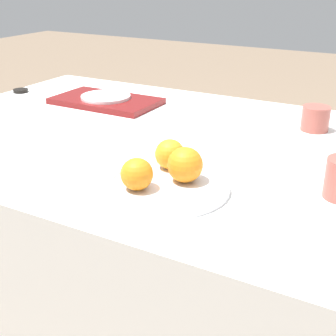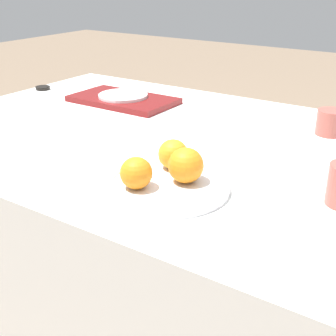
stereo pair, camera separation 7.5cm
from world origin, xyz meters
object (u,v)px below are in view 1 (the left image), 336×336
object	(u,v)px
orange_2	(170,154)
side_plate	(106,97)
soy_dish	(21,91)
orange_1	(137,174)
fruit_platter	(168,186)
cup_1	(315,119)
orange_0	(185,165)
serving_tray	(106,101)

from	to	relation	value
orange_2	side_plate	world-z (taller)	orange_2
soy_dish	orange_1	bearing A→B (deg)	-31.29
fruit_platter	orange_1	bearing A→B (deg)	-131.67
fruit_platter	orange_1	distance (m)	0.08
cup_1	soy_dish	bearing A→B (deg)	-175.51
orange_1	cup_1	world-z (taller)	orange_1
fruit_platter	soy_dish	distance (m)	1.00
orange_2	side_plate	bearing A→B (deg)	139.28
orange_2	cup_1	distance (m)	0.52
orange_1	cup_1	size ratio (longest dim) A/B	0.86
fruit_platter	cup_1	bearing A→B (deg)	71.83
orange_1	soy_dish	world-z (taller)	orange_1
orange_0	side_plate	world-z (taller)	orange_0
side_plate	cup_1	distance (m)	0.70
serving_tray	side_plate	world-z (taller)	side_plate
orange_1	fruit_platter	bearing A→B (deg)	48.33
orange_0	side_plate	bearing A→B (deg)	139.71
fruit_platter	soy_dish	bearing A→B (deg)	152.50
orange_1	serving_tray	xyz separation A→B (m)	(-0.47, 0.54, -0.04)
fruit_platter	orange_0	xyz separation A→B (m)	(0.02, 0.03, 0.04)
orange_1	serving_tray	world-z (taller)	orange_1
orange_1	side_plate	xyz separation A→B (m)	(-0.47, 0.54, -0.02)
orange_1	serving_tray	size ratio (longest dim) A/B	0.19
orange_0	orange_1	world-z (taller)	orange_0
soy_dish	orange_2	bearing A→B (deg)	-24.31
side_plate	soy_dish	xyz separation A→B (m)	(-0.38, -0.02, -0.02)
side_plate	cup_1	size ratio (longest dim) A/B	2.15
fruit_platter	side_plate	distance (m)	0.71
cup_1	soy_dish	xyz separation A→B (m)	(-1.07, -0.08, -0.03)
orange_1	cup_1	distance (m)	0.64
orange_2	soy_dish	distance (m)	0.93
fruit_platter	orange_2	distance (m)	0.10
side_plate	orange_1	bearing A→B (deg)	-48.92
orange_1	orange_0	bearing A→B (deg)	50.18
soy_dish	orange_0	bearing A→B (deg)	-25.28
orange_2	serving_tray	xyz separation A→B (m)	(-0.47, 0.41, -0.04)
cup_1	soy_dish	world-z (taller)	cup_1
orange_2	fruit_platter	bearing A→B (deg)	-63.71
serving_tray	cup_1	world-z (taller)	cup_1
orange_0	serving_tray	xyz separation A→B (m)	(-0.54, 0.46, -0.04)
orange_1	serving_tray	distance (m)	0.71
cup_1	soy_dish	size ratio (longest dim) A/B	1.43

